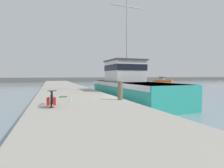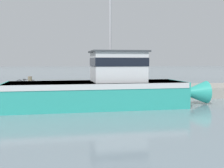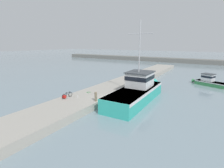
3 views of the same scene
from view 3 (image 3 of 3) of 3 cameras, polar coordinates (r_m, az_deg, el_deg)
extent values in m
plane|color=gray|center=(22.21, -0.83, -7.45)|extent=(320.00, 320.00, 0.00)
cube|color=#A39E93|center=(24.01, -7.97, -4.82)|extent=(5.37, 80.00, 0.91)
cube|color=teal|center=(24.02, 7.58, -3.69)|extent=(4.05, 12.41, 1.79)
cone|color=teal|center=(30.66, 12.85, -0.18)|extent=(1.75, 2.26, 1.70)
cube|color=silver|center=(23.82, 7.63, -2.04)|extent=(4.12, 12.17, 0.36)
cube|color=silver|center=(24.94, 9.08, 1.44)|extent=(3.11, 3.59, 2.04)
cube|color=black|center=(24.87, 9.11, 2.24)|extent=(3.17, 3.66, 0.57)
cube|color=#3D4247|center=(24.74, 9.17, 3.88)|extent=(3.36, 3.88, 0.12)
cylinder|color=#B2B2B7|center=(23.93, 9.02, 11.89)|extent=(0.14, 0.14, 6.79)
cylinder|color=#B2B2B7|center=(23.96, 9.17, 15.95)|extent=(3.42, 0.17, 0.10)
cube|color=#337F47|center=(37.60, 29.60, 0.08)|extent=(5.68, 3.83, 0.80)
cone|color=#337F47|center=(38.94, 25.41, 0.94)|extent=(1.18, 1.07, 0.76)
cube|color=silver|center=(37.54, 29.66, 0.56)|extent=(5.60, 3.83, 0.16)
cube|color=silver|center=(37.67, 28.87, 1.82)|extent=(2.37, 2.17, 1.30)
cube|color=black|center=(37.64, 28.91, 2.16)|extent=(2.41, 2.22, 0.36)
cube|color=#3D4247|center=(37.56, 28.99, 2.88)|extent=(2.56, 2.35, 0.12)
torus|color=black|center=(23.02, -15.43, -3.95)|extent=(0.09, 0.65, 0.64)
torus|color=black|center=(23.70, -13.46, -3.34)|extent=(0.09, 0.65, 0.64)
cylinder|color=black|center=(23.15, -15.09, -4.02)|extent=(0.05, 0.37, 0.18)
cylinder|color=black|center=(23.25, -14.69, -3.49)|extent=(0.04, 0.14, 0.49)
cylinder|color=black|center=(23.12, -15.03, -3.41)|extent=(0.06, 0.48, 0.37)
cylinder|color=black|center=(23.42, -14.18, -3.35)|extent=(0.07, 0.69, 0.50)
cylinder|color=black|center=(23.39, -14.12, -2.75)|extent=(0.06, 0.56, 0.05)
cylinder|color=black|center=(23.63, -13.54, -2.98)|extent=(0.04, 0.10, 0.33)
cylinder|color=black|center=(23.56, -13.62, -2.50)|extent=(0.44, 0.06, 0.04)
cube|color=black|center=(23.19, -14.69, -2.83)|extent=(0.11, 0.24, 0.05)
cube|color=red|center=(23.17, -15.56, -3.93)|extent=(0.14, 0.33, 0.35)
cube|color=red|center=(22.96, -15.11, -4.06)|extent=(0.14, 0.33, 0.35)
cylinder|color=#756651|center=(21.36, -5.31, -4.15)|extent=(0.31, 0.31, 1.14)
torus|color=#197A2D|center=(25.35, -7.66, -2.71)|extent=(0.56, 0.56, 0.04)
cylinder|color=silver|center=(23.33, -11.16, -3.98)|extent=(0.07, 0.07, 0.26)
camera|label=1|loc=(18.34, -35.41, -6.64)|focal=28.00mm
camera|label=2|loc=(21.92, 58.01, -5.35)|focal=45.00mm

